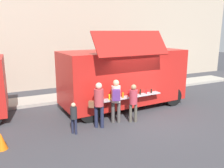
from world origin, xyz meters
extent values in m
plane|color=#38383D|center=(0.00, 0.00, 0.00)|extent=(60.00, 60.00, 0.00)
cube|color=#9E998E|center=(-3.96, 4.61, 0.07)|extent=(28.00, 1.60, 0.15)
cube|color=#B3A28C|center=(-2.96, 8.51, 5.37)|extent=(32.00, 2.40, 10.75)
cube|color=red|center=(0.04, 2.01, 1.53)|extent=(6.04, 2.72, 2.46)
cube|color=red|center=(-0.48, 0.41, 3.18)|extent=(3.29, 0.92, 0.98)
cube|color=black|center=(-0.50, 0.83, 1.83)|extent=(3.10, 0.25, 1.11)
cube|color=#B7B7BC|center=(-0.49, 0.61, 0.91)|extent=(3.27, 0.50, 0.05)
cylinder|color=green|center=(-1.74, 0.49, 1.05)|extent=(0.06, 0.06, 0.23)
cylinder|color=yellow|center=(-1.40, 0.56, 1.05)|extent=(0.07, 0.07, 0.22)
cylinder|color=green|center=(-1.13, 0.59, 1.04)|extent=(0.07, 0.07, 0.20)
cylinder|color=orange|center=(-0.78, 0.55, 1.05)|extent=(0.08, 0.08, 0.22)
cylinder|color=red|center=(-0.48, 0.57, 1.06)|extent=(0.08, 0.08, 0.25)
cylinder|color=black|center=(-0.20, 0.57, 1.07)|extent=(0.08, 0.08, 0.25)
cylinder|color=black|center=(0.14, 0.63, 1.06)|extent=(0.06, 0.06, 0.24)
cylinder|color=red|center=(0.45, 0.63, 1.04)|extent=(0.06, 0.06, 0.19)
cylinder|color=black|center=(0.72, 0.63, 1.03)|extent=(0.07, 0.07, 0.19)
cube|color=black|center=(2.95, 2.15, 1.98)|extent=(0.18, 2.08, 1.08)
cylinder|color=black|center=(2.25, 3.19, 0.45)|extent=(0.90, 0.28, 0.90)
cylinder|color=black|center=(2.35, 1.05, 0.45)|extent=(0.90, 0.28, 0.90)
cylinder|color=black|center=(-2.28, 2.98, 0.45)|extent=(0.90, 0.28, 0.90)
cylinder|color=black|center=(-2.18, 0.84, 0.45)|extent=(0.90, 0.28, 0.90)
cube|color=black|center=(-5.19, 3.05, 1.81)|extent=(0.18, 1.86, 0.93)
cone|color=orange|center=(-5.48, -0.07, 0.28)|extent=(0.36, 0.36, 0.55)
cylinder|color=#2C5E36|center=(3.98, 4.31, 0.50)|extent=(0.60, 0.60, 1.01)
cylinder|color=#4E493F|center=(-0.67, 0.08, 0.39)|extent=(0.12, 0.12, 0.78)
cylinder|color=#4E493F|center=(-0.48, -0.01, 0.39)|extent=(0.12, 0.12, 0.78)
cylinder|color=#AB3543|center=(-0.58, 0.04, 1.08)|extent=(0.32, 0.32, 0.59)
sphere|color=#967451|center=(-0.58, 0.04, 1.48)|extent=(0.22, 0.22, 0.22)
cylinder|color=#4A4542|center=(-1.35, 0.33, 0.44)|extent=(0.14, 0.14, 0.88)
cylinder|color=#4A4542|center=(-1.14, 0.23, 0.44)|extent=(0.14, 0.14, 0.88)
cylinder|color=beige|center=(-1.24, 0.28, 1.22)|extent=(0.37, 0.37, 0.67)
sphere|color=#E0AA82|center=(-1.24, 0.28, 1.67)|extent=(0.25, 0.25, 0.25)
cube|color=#562B74|center=(-1.36, 0.03, 1.25)|extent=(0.35, 0.30, 0.43)
cylinder|color=#1D213A|center=(-2.13, 0.22, 0.44)|extent=(0.14, 0.14, 0.88)
cylinder|color=#1D213A|center=(-1.94, 0.07, 0.44)|extent=(0.14, 0.14, 0.88)
cylinder|color=#AE393F|center=(-2.04, 0.14, 1.21)|extent=(0.36, 0.36, 0.66)
sphere|color=beige|center=(-2.04, 0.14, 1.66)|extent=(0.25, 0.25, 0.25)
cube|color=brown|center=(-2.27, 0.32, 0.93)|extent=(0.26, 0.25, 0.26)
cylinder|color=#1F2238|center=(-3.12, 0.09, 0.29)|extent=(0.09, 0.09, 0.58)
cylinder|color=#1F2238|center=(-3.03, -0.04, 0.29)|extent=(0.09, 0.09, 0.58)
cylinder|color=#242527|center=(-3.08, 0.02, 0.80)|extent=(0.24, 0.24, 0.44)
sphere|color=#DCAC84|center=(-3.08, 0.02, 1.10)|extent=(0.16, 0.16, 0.16)
camera|label=1|loc=(-5.29, -7.63, 3.67)|focal=37.14mm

